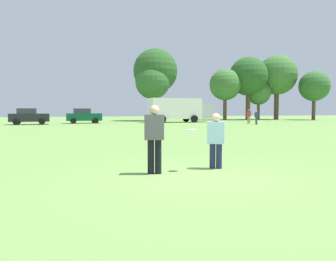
{
  "coord_description": "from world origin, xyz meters",
  "views": [
    {
      "loc": [
        -2.86,
        -7.11,
        1.61
      ],
      "look_at": [
        0.11,
        3.04,
        0.94
      ],
      "focal_mm": 34.31,
      "sensor_mm": 36.0,
      "label": 1
    }
  ],
  "objects": [
    {
      "name": "parked_car_center",
      "position": [
        -7.72,
        31.87,
        0.92
      ],
      "size": [
        4.3,
        2.4,
        1.82
      ],
      "color": "black",
      "rests_on": "ground"
    },
    {
      "name": "tree_east_birch",
      "position": [
        25.45,
        41.31,
        7.27
      ],
      "size": [
        6.5,
        6.5,
        10.57
      ],
      "color": "brown",
      "rests_on": "ground"
    },
    {
      "name": "player_thrower",
      "position": [
        -0.92,
        0.72,
        0.98
      ],
      "size": [
        0.54,
        0.41,
        1.73
      ],
      "color": "black",
      "rests_on": "ground"
    },
    {
      "name": "traffic_cone",
      "position": [
        4.34,
        8.69,
        0.23
      ],
      "size": [
        0.32,
        0.32,
        0.48
      ],
      "color": "#D8590C",
      "rests_on": "ground"
    },
    {
      "name": "tree_west_oak",
      "position": [
        8.49,
        39.74,
        5.83
      ],
      "size": [
        5.21,
        5.21,
        8.47
      ],
      "color": "brown",
      "rests_on": "ground"
    },
    {
      "name": "tree_east_oak",
      "position": [
        27.48,
        41.34,
        4.55
      ],
      "size": [
        4.07,
        4.07,
        6.62
      ],
      "color": "brown",
      "rests_on": "ground"
    },
    {
      "name": "ground_plane",
      "position": [
        0.0,
        0.0,
        0.0
      ],
      "size": [
        151.83,
        151.83,
        0.0
      ],
      "primitive_type": "plane",
      "color": "#6B9347"
    },
    {
      "name": "tree_west_maple",
      "position": [
        9.18,
        40.82,
        7.55
      ],
      "size": [
        6.75,
        6.75,
        10.98
      ],
      "color": "brown",
      "rests_on": "ground"
    },
    {
      "name": "bystander_sideline_watcher",
      "position": [
        17.6,
        27.63,
        0.97
      ],
      "size": [
        0.54,
        0.43,
        1.71
      ],
      "color": "gray",
      "rests_on": "ground"
    },
    {
      "name": "box_truck",
      "position": [
        10.59,
        33.47,
        1.75
      ],
      "size": [
        8.63,
        3.33,
        3.18
      ],
      "color": "white",
      "rests_on": "ground"
    },
    {
      "name": "tree_far_east_pine",
      "position": [
        31.13,
        41.48,
        7.67
      ],
      "size": [
        6.86,
        6.86,
        11.15
      ],
      "color": "brown",
      "rests_on": "ground"
    },
    {
      "name": "player_defender",
      "position": [
        0.87,
        0.94,
        0.85
      ],
      "size": [
        0.54,
        0.46,
        1.52
      ],
      "color": "#1E234C",
      "rests_on": "ground"
    },
    {
      "name": "parked_car_mid_right",
      "position": [
        -1.74,
        33.73,
        0.92
      ],
      "size": [
        4.3,
        2.4,
        1.82
      ],
      "color": "#0C4C2D",
      "rests_on": "ground"
    },
    {
      "name": "frisbee",
      "position": [
        0.08,
        0.8,
        1.09
      ],
      "size": [
        0.27,
        0.27,
        0.06
      ],
      "color": "white"
    },
    {
      "name": "tree_far_west_pine",
      "position": [
        35.65,
        37.6,
        5.59
      ],
      "size": [
        5.0,
        5.0,
        8.13
      ],
      "color": "brown",
      "rests_on": "ground"
    },
    {
      "name": "bystander_far_jogger",
      "position": [
        16.78,
        24.62,
        0.89
      ],
      "size": [
        0.28,
        0.45,
        1.57
      ],
      "color": "#4C4C51",
      "rests_on": "ground"
    },
    {
      "name": "tree_center_elm",
      "position": [
        21.18,
        41.34,
        5.8
      ],
      "size": [
        5.19,
        5.19,
        8.43
      ],
      "color": "brown",
      "rests_on": "ground"
    }
  ]
}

